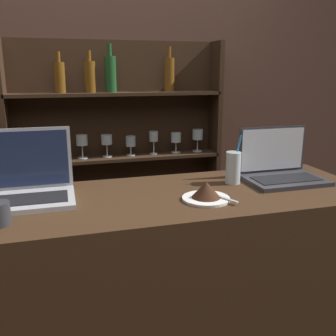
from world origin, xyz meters
TOP-DOWN VIEW (x-y plane):
  - bar_counter at (0.00, 0.28)m, footprint 1.96×0.56m
  - back_wall at (0.00, 1.40)m, footprint 7.00×0.06m
  - back_shelf at (0.13, 1.32)m, footprint 1.33×0.18m
  - laptop_near at (-0.35, 0.38)m, footprint 0.33×0.24m
  - laptop_far at (0.70, 0.35)m, footprint 0.33×0.23m
  - cake_plate at (0.29, 0.19)m, footprint 0.18×0.18m
  - water_glass at (0.47, 0.36)m, footprint 0.06×0.06m

SIDE VIEW (x-z plane):
  - bar_counter at x=0.00m, z-range 0.00..0.95m
  - back_shelf at x=0.13m, z-range 0.05..1.65m
  - cake_plate at x=0.29m, z-range 0.95..1.02m
  - laptop_far at x=0.70m, z-range 0.89..1.11m
  - laptop_near at x=-0.35m, z-range 0.88..1.14m
  - water_glass at x=0.47m, z-range 0.92..1.12m
  - back_wall at x=0.00m, z-range 0.00..2.70m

